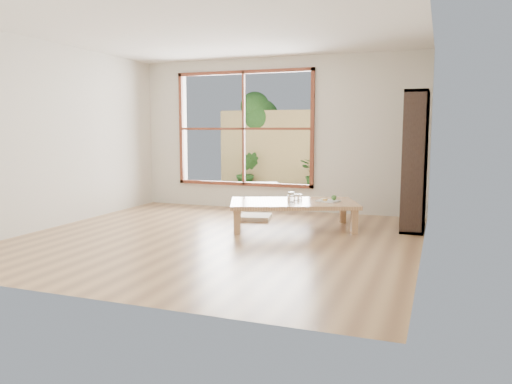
# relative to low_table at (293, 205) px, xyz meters

# --- Properties ---
(ground) EXTENTS (5.00, 5.00, 0.00)m
(ground) POSITION_rel_low_table_xyz_m (-0.73, -0.95, -0.34)
(ground) COLOR tan
(ground) RESTS_ON ground
(low_table) EXTENTS (1.98, 1.55, 0.38)m
(low_table) POSITION_rel_low_table_xyz_m (0.00, 0.00, 0.00)
(low_table) COLOR tan
(low_table) RESTS_ON ground
(floor_cushion) EXTENTS (0.56, 0.56, 0.07)m
(floor_cushion) POSITION_rel_low_table_xyz_m (-0.74, 0.45, -0.30)
(floor_cushion) COLOR white
(floor_cushion) RESTS_ON ground
(bookshelf) EXTENTS (0.31, 0.86, 1.91)m
(bookshelf) POSITION_rel_low_table_xyz_m (1.60, 0.52, 0.62)
(bookshelf) COLOR #31221B
(bookshelf) RESTS_ON ground
(glass_tall) EXTENTS (0.08, 0.08, 0.15)m
(glass_tall) POSITION_rel_low_table_xyz_m (0.00, -0.10, 0.12)
(glass_tall) COLOR silver
(glass_tall) RESTS_ON low_table
(glass_mid) EXTENTS (0.06, 0.06, 0.09)m
(glass_mid) POSITION_rel_low_table_xyz_m (0.00, 0.12, 0.09)
(glass_mid) COLOR silver
(glass_mid) RESTS_ON low_table
(glass_short) EXTENTS (0.06, 0.06, 0.08)m
(glass_short) POSITION_rel_low_table_xyz_m (0.05, 0.19, 0.09)
(glass_short) COLOR silver
(glass_short) RESTS_ON low_table
(glass_small) EXTENTS (0.07, 0.07, 0.09)m
(glass_small) POSITION_rel_low_table_xyz_m (-0.05, -0.01, 0.09)
(glass_small) COLOR silver
(glass_small) RESTS_ON low_table
(food_tray) EXTENTS (0.35, 0.30, 0.09)m
(food_tray) POSITION_rel_low_table_xyz_m (0.48, 0.15, 0.07)
(food_tray) COLOR white
(food_tray) RESTS_ON low_table
(deck) EXTENTS (2.80, 2.00, 0.05)m
(deck) POSITION_rel_low_table_xyz_m (-1.33, 2.61, -0.34)
(deck) COLOR #383029
(deck) RESTS_ON ground
(garden_bench) EXTENTS (1.16, 0.71, 0.35)m
(garden_bench) POSITION_rel_low_table_xyz_m (-1.51, 2.14, -0.02)
(garden_bench) COLOR #31221B
(garden_bench) RESTS_ON deck
(bamboo_fence) EXTENTS (2.80, 0.06, 1.80)m
(bamboo_fence) POSITION_rel_low_table_xyz_m (-1.33, 3.61, 0.56)
(bamboo_fence) COLOR tan
(bamboo_fence) RESTS_ON ground
(shrub_right) EXTENTS (1.07, 0.99, 0.99)m
(shrub_right) POSITION_rel_low_table_xyz_m (-0.32, 3.17, 0.19)
(shrub_right) COLOR #275920
(shrub_right) RESTS_ON deck
(shrub_left) EXTENTS (0.58, 0.52, 0.88)m
(shrub_left) POSITION_rel_low_table_xyz_m (-1.99, 3.30, 0.13)
(shrub_left) COLOR #275920
(shrub_left) RESTS_ON deck
(garden_tree) EXTENTS (1.04, 0.85, 2.22)m
(garden_tree) POSITION_rel_low_table_xyz_m (-2.01, 3.91, 1.29)
(garden_tree) COLOR #4C3D2D
(garden_tree) RESTS_ON ground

